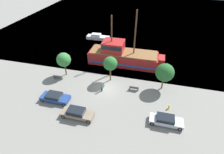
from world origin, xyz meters
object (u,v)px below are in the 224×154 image
(bench_promenade_east, at_px, (58,77))
(bench_promenade_west, at_px, (134,88))
(parked_car_curb_mid, at_px, (55,97))
(pedestrian_walking_near, at_px, (102,87))
(moored_boat_dockside, at_px, (98,37))
(parked_car_curb_rear, at_px, (77,113))
(pirate_ship, at_px, (122,56))
(fire_hydrant, at_px, (169,107))
(parked_car_curb_front, at_px, (166,120))

(bench_promenade_east, relative_size, bench_promenade_west, 1.06)
(parked_car_curb_mid, height_order, pedestrian_walking_near, pedestrian_walking_near)
(moored_boat_dockside, xyz_separation_m, parked_car_curb_rear, (5.63, -27.45, 0.13))
(pirate_ship, bearing_deg, parked_car_curb_rear, -101.68)
(moored_boat_dockside, bearing_deg, parked_car_curb_rear, -78.41)
(fire_hydrant, xyz_separation_m, bench_promenade_east, (-20.54, 2.88, 0.03))
(parked_car_curb_mid, height_order, parked_car_curb_rear, parked_car_curb_rear)
(parked_car_curb_rear, distance_m, bench_promenade_west, 10.88)
(parked_car_curb_rear, bearing_deg, pirate_ship, 78.32)
(parked_car_curb_mid, bearing_deg, bench_promenade_west, 25.14)
(moored_boat_dockside, height_order, fire_hydrant, moored_boat_dockside)
(parked_car_curb_front, xyz_separation_m, bench_promenade_east, (-20.00, 6.00, -0.23))
(pirate_ship, distance_m, moored_boat_dockside, 14.18)
(parked_car_curb_rear, height_order, bench_promenade_west, parked_car_curb_rear)
(parked_car_curb_front, distance_m, pedestrian_walking_near, 11.81)
(pedestrian_walking_near, bearing_deg, fire_hydrant, -7.75)
(bench_promenade_east, bearing_deg, fire_hydrant, -7.97)
(parked_car_curb_front, height_order, bench_promenade_west, parked_car_curb_front)
(moored_boat_dockside, relative_size, bench_promenade_east, 3.69)
(moored_boat_dockside, bearing_deg, bench_promenade_east, -94.94)
(pirate_ship, relative_size, moored_boat_dockside, 2.54)
(parked_car_curb_front, xyz_separation_m, bench_promenade_west, (-5.40, 6.26, -0.24))
(parked_car_curb_front, distance_m, bench_promenade_west, 8.27)
(fire_hydrant, bearing_deg, parked_car_curb_rear, -159.46)
(parked_car_curb_rear, xyz_separation_m, pedestrian_walking_near, (1.82, 6.50, 0.13))
(parked_car_curb_mid, bearing_deg, fire_hydrant, 8.09)
(parked_car_curb_mid, relative_size, fire_hydrant, 6.17)
(parked_car_curb_front, distance_m, parked_car_curb_mid, 17.59)
(parked_car_curb_front, xyz_separation_m, parked_car_curb_rear, (-12.67, -1.83, 0.04))
(parked_car_curb_rear, distance_m, pedestrian_walking_near, 6.75)
(fire_hydrant, bearing_deg, pirate_ship, 129.97)
(fire_hydrant, bearing_deg, bench_promenade_east, 172.03)
(moored_boat_dockside, distance_m, parked_car_curb_mid, 25.09)
(fire_hydrant, distance_m, pedestrian_walking_near, 11.50)
(pedestrian_walking_near, bearing_deg, parked_car_curb_front, -23.29)
(fire_hydrant, bearing_deg, parked_car_curb_front, -99.79)
(bench_promenade_east, bearing_deg, parked_car_curb_rear, -46.89)
(pedestrian_walking_near, bearing_deg, pirate_ship, 80.95)
(bench_promenade_east, bearing_deg, parked_car_curb_front, -16.70)
(parked_car_curb_rear, bearing_deg, parked_car_curb_mid, 154.19)
(parked_car_curb_rear, bearing_deg, pedestrian_walking_near, 74.33)
(pirate_ship, height_order, bench_promenade_west, pirate_ship)
(parked_car_curb_rear, height_order, bench_promenade_east, parked_car_curb_rear)
(parked_car_curb_mid, relative_size, bench_promenade_east, 2.79)
(parked_car_curb_front, relative_size, fire_hydrant, 6.11)
(parked_car_curb_mid, distance_m, parked_car_curb_rear, 5.45)
(parked_car_curb_mid, height_order, bench_promenade_east, parked_car_curb_mid)
(parked_car_curb_front, distance_m, parked_car_curb_rear, 12.80)
(moored_boat_dockside, height_order, parked_car_curb_rear, moored_boat_dockside)
(moored_boat_dockside, bearing_deg, bench_promenade_west, -56.32)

